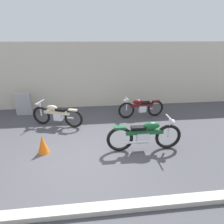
% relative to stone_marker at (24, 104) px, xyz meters
% --- Properties ---
extents(ground_plane, '(40.00, 40.00, 0.00)m').
position_rel_stone_marker_xyz_m(ground_plane, '(2.63, -3.70, -0.47)').
color(ground_plane, '#47474C').
extents(building_wall, '(18.00, 0.30, 3.02)m').
position_rel_stone_marker_xyz_m(building_wall, '(2.63, 0.88, 1.04)').
color(building_wall, beige).
rests_on(building_wall, ground_plane).
extents(curb_strip, '(18.00, 0.24, 0.12)m').
position_rel_stone_marker_xyz_m(curb_strip, '(2.63, -5.45, -0.41)').
color(curb_strip, '#B7B2A8').
rests_on(curb_strip, ground_plane).
extents(stone_marker, '(0.65, 0.23, 0.95)m').
position_rel_stone_marker_xyz_m(stone_marker, '(0.00, 0.00, 0.00)').
color(stone_marker, '#9E9EA3').
rests_on(stone_marker, ground_plane).
extents(traffic_cone, '(0.32, 0.32, 0.55)m').
position_rel_stone_marker_xyz_m(traffic_cone, '(1.47, -3.22, -0.20)').
color(traffic_cone, orange).
rests_on(traffic_cone, ground_plane).
extents(motorcycle_cream, '(1.96, 0.89, 0.92)m').
position_rel_stone_marker_xyz_m(motorcycle_cream, '(1.59, -1.36, -0.03)').
color(motorcycle_cream, black).
rests_on(motorcycle_cream, ground_plane).
extents(motorcycle_maroon, '(1.97, 0.55, 0.89)m').
position_rel_stone_marker_xyz_m(motorcycle_maroon, '(4.98, -0.88, -0.05)').
color(motorcycle_maroon, black).
rests_on(motorcycle_maroon, ground_plane).
extents(motorcycle_green, '(2.24, 0.62, 1.00)m').
position_rel_stone_marker_xyz_m(motorcycle_green, '(4.44, -3.40, 0.01)').
color(motorcycle_green, black).
rests_on(motorcycle_green, ground_plane).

